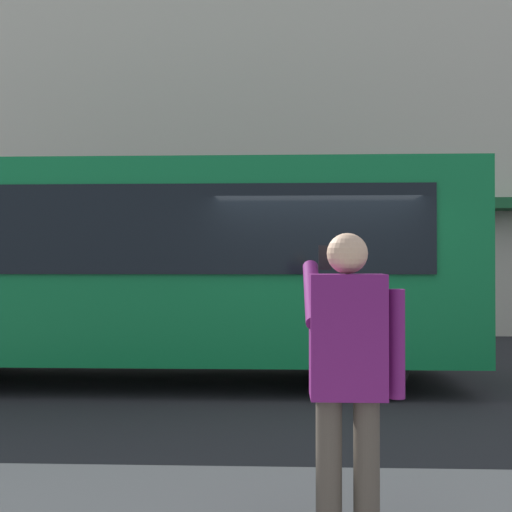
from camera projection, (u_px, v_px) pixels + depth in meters
name	position (u px, v px, depth m)	size (l,w,h in m)	color
ground_plane	(315.00, 392.00, 8.24)	(60.00, 60.00, 0.00)	#232326
building_facade_far	(300.00, 83.00, 15.09)	(28.00, 1.55, 12.00)	beige
red_bus	(143.00, 263.00, 8.95)	(9.05, 2.54, 3.08)	#0F7238
pedestrian_photographer	(348.00, 365.00, 3.37)	(0.53, 0.52, 1.70)	#4C4238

